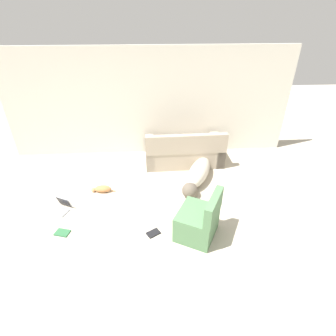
% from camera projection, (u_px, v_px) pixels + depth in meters
% --- Properties ---
extents(ground_plane, '(20.00, 20.00, 0.00)m').
position_uv_depth(ground_plane, '(154.00, 261.00, 3.95)').
color(ground_plane, '#BCB29E').
extents(wall_back, '(6.85, 0.06, 2.59)m').
position_uv_depth(wall_back, '(150.00, 103.00, 6.31)').
color(wall_back, silver).
rests_on(wall_back, ground_plane).
extents(couch, '(1.86, 0.93, 0.89)m').
position_uv_depth(couch, '(184.00, 152.00, 6.33)').
color(couch, tan).
rests_on(couch, ground_plane).
extents(dog, '(0.91, 1.60, 0.40)m').
position_uv_depth(dog, '(198.00, 174.00, 5.65)').
color(dog, beige).
rests_on(dog, ground_plane).
extents(cat, '(0.50, 0.18, 0.14)m').
position_uv_depth(cat, '(102.00, 189.00, 5.41)').
color(cat, '#BC7A47').
rests_on(cat, ground_plane).
extents(laptop_open, '(0.40, 0.40, 0.24)m').
position_uv_depth(laptop_open, '(62.00, 206.00, 4.94)').
color(laptop_open, gray).
rests_on(laptop_open, ground_plane).
extents(book_black, '(0.26, 0.24, 0.02)m').
position_uv_depth(book_black, '(153.00, 233.00, 4.43)').
color(book_black, black).
rests_on(book_black, ground_plane).
extents(book_green, '(0.27, 0.22, 0.02)m').
position_uv_depth(book_green, '(62.00, 233.00, 4.44)').
color(book_green, '#2D663D').
rests_on(book_green, ground_plane).
extents(side_chair, '(0.85, 0.88, 0.85)m').
position_uv_depth(side_chair, '(199.00, 221.00, 4.27)').
color(side_chair, '#4C754C').
rests_on(side_chair, ground_plane).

